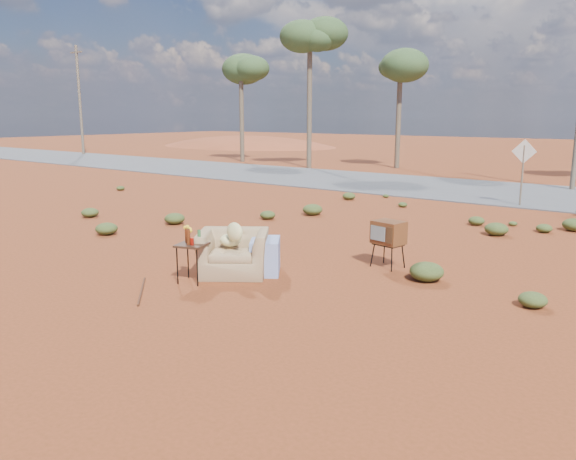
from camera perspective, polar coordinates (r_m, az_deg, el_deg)
The scene contains 13 objects.
ground at distance 10.16m, azimuth -4.71°, elevation -5.36°, with size 140.00×140.00×0.00m, color maroon.
highway at distance 23.31m, azimuth 20.87°, elevation 3.60°, with size 140.00×7.00×0.04m, color #565659.
dirt_mound at distance 55.14m, azimuth -4.18°, elevation 8.49°, with size 26.00×18.00×2.00m, color #984124.
armchair at distance 10.59m, azimuth -4.96°, elevation -1.74°, with size 1.63×1.64×1.11m.
tv_unit at distance 11.14m, azimuth 10.17°, elevation -0.32°, with size 0.65×0.56×0.93m.
side_table at distance 10.17m, azimuth -9.83°, elevation -1.20°, with size 0.63×0.63×1.00m.
rusty_bar at distance 9.92m, azimuth -14.65°, elevation -6.00°, with size 0.04×0.04×1.51m, color #4B2214.
road_sign at distance 19.89m, azimuth 22.80°, elevation 6.51°, with size 0.78×0.06×2.19m.
eucalyptus_far_left at distance 36.75m, azimuth -4.81°, elevation 16.21°, with size 3.20×3.20×7.10m.
eucalyptus_left at distance 32.33m, azimuth 2.24°, elevation 18.63°, with size 3.20×3.20×8.10m.
eucalyptus_near_left at distance 32.70m, azimuth 11.35°, elevation 15.75°, with size 3.20×3.20×6.60m.
utility_pole_west at distance 45.79m, azimuth -20.41°, elevation 12.38°, with size 1.40×0.20×8.00m.
scrub_patch at distance 14.02m, azimuth 4.89°, elevation -0.03°, with size 17.49×8.07×0.33m.
Camera 1 is at (6.55, -7.18, 2.96)m, focal length 35.00 mm.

